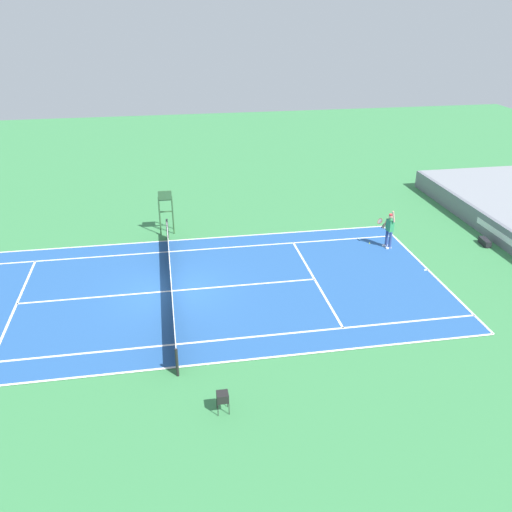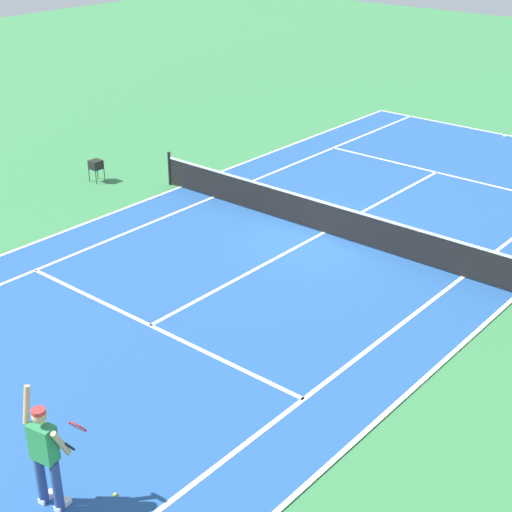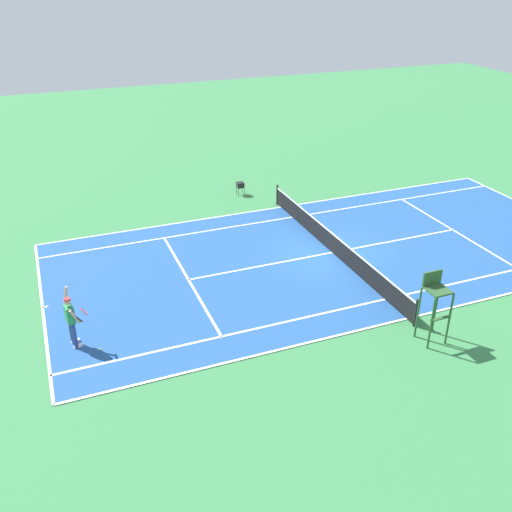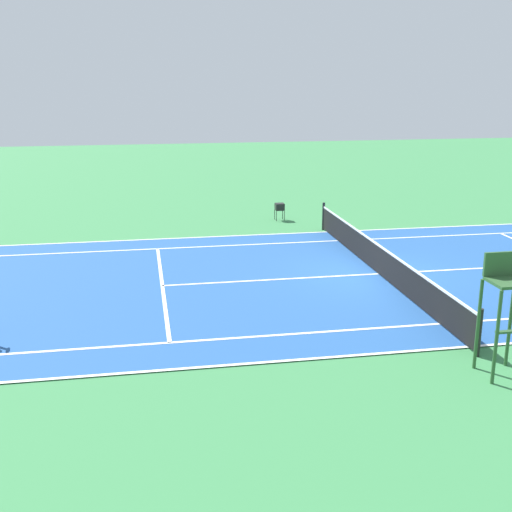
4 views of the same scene
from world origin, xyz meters
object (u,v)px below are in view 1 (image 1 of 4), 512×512
equipment_bag (485,242)px  tennis_ball (370,243)px  tennis_player (389,229)px  umpire_chair (166,205)px  ball_hopper (223,397)px

equipment_bag → tennis_ball: bearing=-101.1°
tennis_ball → tennis_player: bearing=51.9°
tennis_ball → umpire_chair: 10.92m
tennis_player → umpire_chair: 11.71m
tennis_player → umpire_chair: size_ratio=0.85×
tennis_ball → umpire_chair: size_ratio=0.03×
tennis_player → ball_hopper: bearing=-42.1°
umpire_chair → ball_hopper: bearing=5.0°
tennis_player → equipment_bag: tennis_player is taller
umpire_chair → equipment_bag: size_ratio=2.64×
tennis_ball → umpire_chair: umpire_chair is taller
tennis_player → tennis_ball: tennis_player is taller
tennis_player → tennis_ball: size_ratio=30.63×
tennis_ball → ball_hopper: size_ratio=0.10×
tennis_ball → ball_hopper: 14.45m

